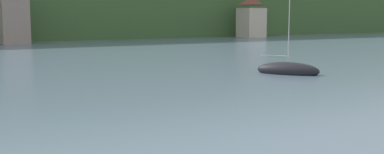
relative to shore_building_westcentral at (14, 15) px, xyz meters
The scene contains 3 objects.
shore_building_westcentral is the anchor object (origin of this frame).
shore_building_central 49.40m from the shore_building_westcentral, ahead, with size 4.88×5.33×8.71m.
sailboat_mid_4 56.74m from the shore_building_westcentral, 77.23° to the right, with size 4.41×5.27×7.67m.
Camera 1 is at (-13.53, 19.71, 4.80)m, focal length 44.60 mm.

